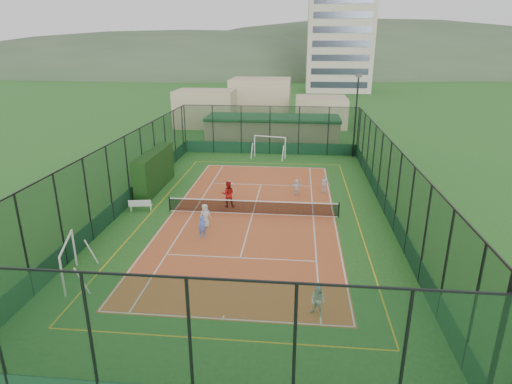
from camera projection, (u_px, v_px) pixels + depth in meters
ground at (253, 214)px, 29.23m from camera, size 300.00×300.00×0.00m
court_slab at (253, 214)px, 29.23m from camera, size 11.17×23.97×0.01m
tennis_net at (253, 207)px, 29.06m from camera, size 11.67×0.12×1.06m
perimeter_fence at (253, 179)px, 28.41m from camera, size 18.12×34.12×5.00m
floodlight_se at (505, 315)px, 11.47m from camera, size 0.60×0.26×8.25m
floodlight_ne at (356, 117)px, 42.68m from camera, size 0.60×0.26×8.25m
clubhouse at (273, 130)px, 49.39m from camera, size 15.20×7.20×3.15m
apartment_tower at (340, 26)px, 100.28m from camera, size 15.00×12.00×30.00m
distant_hills at (292, 73)px, 170.24m from camera, size 200.00×60.00×24.00m
hedge_left at (155, 170)px, 33.85m from camera, size 1.04×6.96×3.05m
white_bench at (141, 205)px, 29.65m from camera, size 1.60×0.67×0.87m
futsal_goal_near at (69, 262)px, 20.74m from camera, size 3.24×1.83×2.01m
futsal_goal_far at (270, 147)px, 43.39m from camera, size 3.49×1.70×2.17m
child_near_left at (205, 216)px, 26.89m from camera, size 0.89×0.83×1.53m
child_near_mid at (202, 227)px, 25.49m from camera, size 0.57×0.46×1.35m
child_near_right at (318, 301)px, 18.08m from camera, size 0.88×0.84×1.42m
child_far_left at (229, 191)px, 31.37m from camera, size 1.14×1.10×1.56m
child_far_right at (325, 184)px, 32.97m from camera, size 0.92×0.67×1.46m
child_far_back at (296, 187)px, 32.76m from camera, size 1.16×0.44×1.22m
coach at (228, 194)px, 30.22m from camera, size 1.00×0.82×1.91m
tennis_balls at (255, 205)px, 30.66m from camera, size 3.78×1.05×0.07m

